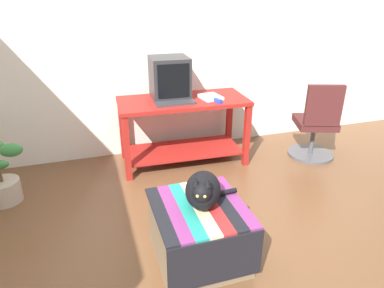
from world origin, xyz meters
name	(u,v)px	position (x,y,z in m)	size (l,w,h in m)	color
ground_plane	(222,260)	(0.00, 0.00, 0.00)	(14.00, 14.00, 0.00)	brown
back_wall	(156,38)	(0.00, 2.05, 1.30)	(8.00, 0.10, 2.60)	silver
desk	(183,120)	(0.17, 1.60, 0.49)	(1.38, 0.67, 0.73)	maroon
tv_monitor	(170,78)	(0.06, 1.71, 0.94)	(0.40, 0.40, 0.43)	#28282B
keyboard	(175,103)	(0.06, 1.47, 0.74)	(0.40, 0.15, 0.02)	#333338
book	(210,97)	(0.46, 1.54, 0.74)	(0.20, 0.24, 0.03)	white
ottoman_with_blanket	(199,233)	(-0.15, 0.07, 0.22)	(0.62, 0.69, 0.44)	#7A664C
cat	(203,190)	(-0.12, 0.09, 0.56)	(0.46, 0.42, 0.28)	black
potted_plant	(1,180)	(-1.62, 1.30, 0.22)	(0.47, 0.34, 0.57)	#B7A893
office_chair	(316,126)	(1.62, 1.24, 0.39)	(0.53, 0.54, 0.89)	#4C4C51
stapler	(218,101)	(0.48, 1.38, 0.75)	(0.04, 0.11, 0.04)	#2342B7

